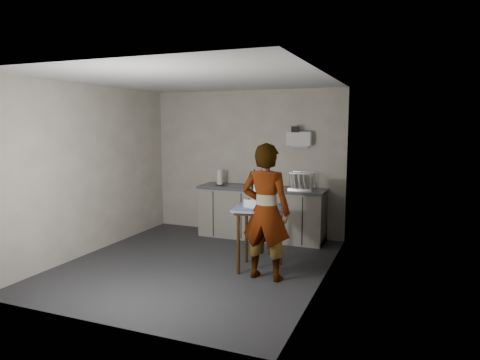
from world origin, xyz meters
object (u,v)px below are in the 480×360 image
at_px(dark_bottle, 254,180).
at_px(standing_man, 266,212).
at_px(soda_can, 265,183).
at_px(dish_rack, 301,185).
at_px(kitchen_counter, 261,214).
at_px(bakery_box, 258,200).
at_px(soap_bottle, 254,178).
at_px(paper_towel, 220,178).
at_px(side_table, 260,215).

bearing_deg(dark_bottle, standing_man, -65.81).
xyz_separation_m(soda_can, dish_rack, (0.66, -0.00, 0.01)).
bearing_deg(kitchen_counter, bakery_box, -73.09).
bearing_deg(soda_can, soap_bottle, -159.38).
xyz_separation_m(soap_bottle, paper_towel, (-0.65, -0.04, -0.02)).
bearing_deg(dish_rack, soda_can, 179.70).
height_order(soap_bottle, dish_rack, soap_bottle).
bearing_deg(dish_rack, standing_man, -89.96).
bearing_deg(standing_man, side_table, -57.56).
xyz_separation_m(paper_towel, bakery_box, (1.25, -1.49, -0.07)).
bearing_deg(side_table, soap_bottle, 104.35).
distance_m(side_table, dark_bottle, 1.79).
bearing_deg(dark_bottle, paper_towel, -168.77).
bearing_deg(bakery_box, soda_can, 115.76).
bearing_deg(kitchen_counter, standing_man, -69.55).
bearing_deg(standing_man, soap_bottle, -63.97).
distance_m(soda_can, paper_towel, 0.82).
height_order(kitchen_counter, bakery_box, bakery_box).
height_order(standing_man, paper_towel, standing_man).
distance_m(side_table, standing_man, 0.37).
relative_size(side_table, dark_bottle, 3.91).
distance_m(soda_can, bakery_box, 1.65).
distance_m(standing_man, dark_bottle, 2.12).
xyz_separation_m(standing_man, dish_rack, (-0.00, 1.91, 0.09)).
xyz_separation_m(soap_bottle, dish_rack, (0.82, 0.06, -0.09)).
bearing_deg(bakery_box, soap_bottle, 122.03).
bearing_deg(bakery_box, paper_towel, 140.49).
relative_size(soap_bottle, dish_rack, 0.74).
bearing_deg(soda_can, bakery_box, -74.83).
xyz_separation_m(standing_man, paper_towel, (-1.47, 1.81, 0.15)).
bearing_deg(standing_man, dark_bottle, -63.85).
xyz_separation_m(kitchen_counter, paper_towel, (-0.78, -0.04, 0.61)).
relative_size(side_table, paper_towel, 3.24).
xyz_separation_m(kitchen_counter, soda_can, (0.04, 0.06, 0.54)).
height_order(paper_towel, dish_rack, dish_rack).
bearing_deg(paper_towel, soda_can, 7.08).
relative_size(kitchen_counter, dish_rack, 5.47).
xyz_separation_m(side_table, dish_rack, (0.18, 1.61, 0.21)).
bearing_deg(soda_can, side_table, -73.41).
distance_m(dark_bottle, dish_rack, 0.87).
bearing_deg(dish_rack, bakery_box, -98.02).
distance_m(kitchen_counter, soda_can, 0.55).
bearing_deg(dark_bottle, soda_can, -5.12).
xyz_separation_m(side_table, standing_man, (0.18, -0.30, 0.12)).
xyz_separation_m(side_table, soda_can, (-0.48, 1.61, 0.20)).
height_order(standing_man, dark_bottle, standing_man).
height_order(standing_man, bakery_box, standing_man).
bearing_deg(dark_bottle, soap_bottle, -63.18).
distance_m(kitchen_counter, standing_man, 2.03).
height_order(kitchen_counter, soda_can, soda_can).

